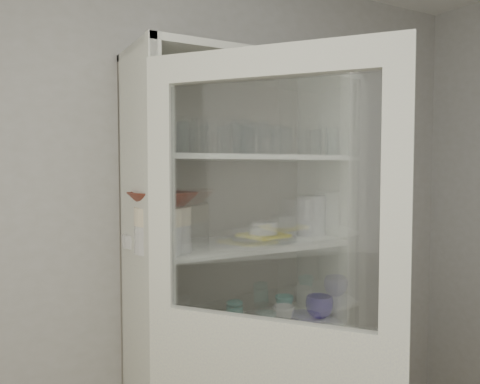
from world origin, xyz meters
TOP-DOWN VIEW (x-y plane):
  - wall_back at (0.00, 1.50)m, footprint 3.60×0.02m
  - pantry_cabinet at (0.20, 1.34)m, footprint 1.00×0.45m
  - tumbler_0 at (-0.21, 1.16)m, footprint 0.08×0.08m
  - tumbler_1 at (-0.05, 1.15)m, footprint 0.09×0.09m
  - tumbler_2 at (0.12, 1.11)m, footprint 0.09×0.09m
  - tumbler_3 at (0.16, 1.14)m, footprint 0.07×0.07m
  - tumbler_4 at (0.37, 1.16)m, footprint 0.08×0.08m
  - tumbler_5 at (0.31, 1.12)m, footprint 0.07×0.07m
  - tumbler_6 at (0.61, 1.12)m, footprint 0.08×0.08m
  - tumbler_7 at (-0.18, 1.30)m, footprint 0.10×0.10m
  - tumbler_8 at (-0.06, 1.28)m, footprint 0.08×0.08m
  - tumbler_9 at (0.11, 1.26)m, footprint 0.07×0.07m
  - tumbler_10 at (0.24, 1.27)m, footprint 0.07×0.07m
  - tumbler_11 at (0.27, 1.28)m, footprint 0.10×0.10m
  - goblet_0 at (-0.12, 1.39)m, footprint 0.07×0.07m
  - goblet_1 at (0.24, 1.40)m, footprint 0.08×0.08m
  - goblet_2 at (0.37, 1.35)m, footprint 0.08×0.08m
  - goblet_3 at (0.49, 1.38)m, footprint 0.08×0.08m
  - plate_stack_front at (-0.20, 1.20)m, footprint 0.23×0.23m
  - plate_stack_back at (-0.21, 1.37)m, footprint 0.22×0.22m
  - cream_bowl at (-0.20, 1.20)m, footprint 0.29×0.29m
  - terracotta_bowl at (-0.20, 1.20)m, footprint 0.32×0.32m
  - glass_platter at (0.31, 1.25)m, footprint 0.37×0.37m
  - yellow_trivet at (0.31, 1.25)m, footprint 0.22×0.22m
  - white_ramekin at (0.31, 1.25)m, footprint 0.14×0.14m
  - grey_bowl_stack at (0.61, 1.27)m, footprint 0.14×0.14m
  - mug_blue at (0.61, 1.20)m, footprint 0.16×0.16m
  - mug_teal at (0.50, 1.34)m, footprint 0.12×0.12m
  - mug_white at (0.38, 1.17)m, footprint 0.12×0.12m
  - teal_jar at (0.20, 1.33)m, footprint 0.08×0.08m
  - measuring_cups at (0.15, 1.20)m, footprint 0.10×0.10m
  - white_canister at (-0.21, 1.32)m, footprint 0.13×0.13m
  - tumbler_12 at (-0.10, 1.22)m, footprint 0.06×0.06m
  - tumbler_13 at (0.60, 1.23)m, footprint 0.06×0.06m

SIDE VIEW (x-z plane):
  - measuring_cups at x=0.15m, z-range 0.86..0.90m
  - mug_teal at x=0.50m, z-range 0.86..0.95m
  - teal_jar at x=0.20m, z-range 0.86..0.96m
  - mug_white at x=0.38m, z-range 0.86..0.96m
  - mug_blue at x=0.61m, z-range 0.86..0.97m
  - white_canister at x=-0.21m, z-range 0.86..0.98m
  - pantry_cabinet at x=0.20m, z-range -0.11..1.99m
  - glass_platter at x=0.31m, z-range 1.26..1.28m
  - yellow_trivet at x=0.31m, z-range 1.28..1.29m
  - plate_stack_back at x=-0.21m, z-range 1.26..1.32m
  - wall_back at x=0.00m, z-range 0.00..2.60m
  - plate_stack_front at x=-0.20m, z-range 1.26..1.37m
  - white_ramekin at x=0.31m, z-range 1.29..1.35m
  - grey_bowl_stack at x=0.61m, z-range 1.26..1.46m
  - cream_bowl at x=-0.20m, z-range 1.37..1.44m
  - terracotta_bowl at x=-0.20m, z-range 1.44..1.51m
  - tumbler_4 at x=0.37m, z-range 1.66..1.78m
  - tumbler_9 at x=0.11m, z-range 1.66..1.79m
  - tumbler_3 at x=0.16m, z-range 1.66..1.79m
  - tumbler_13 at x=0.60m, z-range 1.66..1.79m
  - tumbler_6 at x=0.61m, z-range 1.66..1.79m
  - tumbler_5 at x=0.31m, z-range 1.66..1.79m
  - tumbler_12 at x=-0.10m, z-range 1.66..1.79m
  - tumbler_10 at x=0.24m, z-range 1.66..1.80m
  - tumbler_8 at x=-0.06m, z-range 1.66..1.80m
  - tumbler_1 at x=-0.05m, z-range 1.66..1.80m
  - tumbler_2 at x=0.12m, z-range 1.66..1.80m
  - goblet_0 at x=-0.12m, z-range 1.66..1.81m
  - tumbler_0 at x=-0.21m, z-range 1.66..1.81m
  - tumbler_11 at x=0.27m, z-range 1.66..1.82m
  - tumbler_7 at x=-0.18m, z-range 1.66..1.82m
  - goblet_3 at x=0.49m, z-range 1.66..1.83m
  - goblet_1 at x=0.24m, z-range 1.66..1.84m
  - goblet_2 at x=0.37m, z-range 1.66..1.85m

